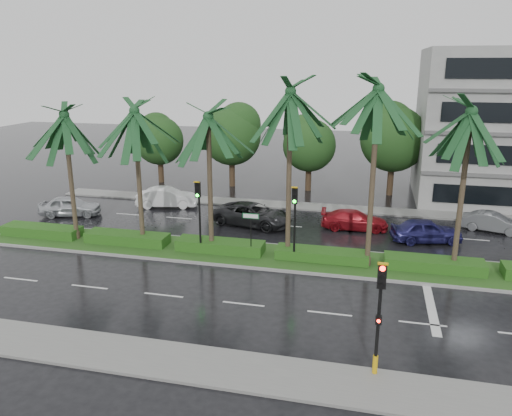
% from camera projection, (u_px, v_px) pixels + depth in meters
% --- Properties ---
extents(ground, '(120.00, 120.00, 0.00)m').
position_uv_depth(ground, '(266.00, 264.00, 27.94)').
color(ground, black).
rests_on(ground, ground).
extents(near_sidewalk, '(40.00, 2.40, 0.12)m').
position_uv_depth(near_sidewalk, '(207.00, 366.00, 18.39)').
color(near_sidewalk, slate).
rests_on(near_sidewalk, ground).
extents(far_sidewalk, '(40.00, 2.00, 0.12)m').
position_uv_depth(far_sidewalk, '(299.00, 206.00, 39.14)').
color(far_sidewalk, slate).
rests_on(far_sidewalk, ground).
extents(median, '(36.00, 4.00, 0.15)m').
position_uv_depth(median, '(270.00, 256.00, 28.85)').
color(median, gray).
rests_on(median, ground).
extents(hedge, '(35.20, 1.40, 0.60)m').
position_uv_depth(hedge, '(270.00, 250.00, 28.75)').
color(hedge, '#1C4A15').
rests_on(hedge, median).
extents(lane_markings, '(34.00, 13.06, 0.01)m').
position_uv_depth(lane_markings, '(319.00, 272.00, 26.86)').
color(lane_markings, silver).
rests_on(lane_markings, ground).
extents(palm_row, '(26.30, 4.20, 10.25)m').
position_uv_depth(palm_row, '(249.00, 118.00, 26.96)').
color(palm_row, '#3C2E22').
rests_on(palm_row, median).
extents(signal_near, '(0.34, 0.45, 4.36)m').
position_uv_depth(signal_near, '(379.00, 314.00, 17.13)').
color(signal_near, black).
rests_on(signal_near, near_sidewalk).
extents(signal_median_left, '(0.34, 0.42, 4.36)m').
position_uv_depth(signal_median_left, '(199.00, 207.00, 28.27)').
color(signal_median_left, black).
rests_on(signal_median_left, median).
extents(signal_median_right, '(0.34, 0.42, 4.36)m').
position_uv_depth(signal_median_right, '(295.00, 213.00, 27.05)').
color(signal_median_right, black).
rests_on(signal_median_right, median).
extents(street_sign, '(0.95, 0.09, 2.60)m').
position_uv_depth(street_sign, '(251.00, 224.00, 28.02)').
color(street_sign, black).
rests_on(street_sign, median).
extents(bg_trees, '(32.97, 5.48, 7.92)m').
position_uv_depth(bg_trees, '(329.00, 137.00, 42.68)').
color(bg_trees, '#322616').
rests_on(bg_trees, ground).
extents(car_silver, '(2.91, 4.67, 1.48)m').
position_uv_depth(car_silver, '(70.00, 206.00, 36.63)').
color(car_silver, '#B2B5BA').
rests_on(car_silver, ground).
extents(car_white, '(2.70, 4.92, 1.54)m').
position_uv_depth(car_white, '(167.00, 197.00, 38.90)').
color(car_white, silver).
rests_on(car_white, ground).
extents(car_darkgrey, '(3.72, 5.96, 1.54)m').
position_uv_depth(car_darkgrey, '(253.00, 214.00, 34.49)').
color(car_darkgrey, black).
rests_on(car_darkgrey, ground).
extents(car_red, '(2.08, 4.57, 1.30)m').
position_uv_depth(car_red, '(354.00, 220.00, 33.67)').
color(car_red, maroon).
rests_on(car_red, ground).
extents(car_blue, '(2.68, 4.62, 1.48)m').
position_uv_depth(car_blue, '(426.00, 231.00, 31.22)').
color(car_blue, navy).
rests_on(car_blue, ground).
extents(car_grey, '(2.41, 4.10, 1.28)m').
position_uv_depth(car_grey, '(493.00, 222.00, 33.20)').
color(car_grey, slate).
rests_on(car_grey, ground).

